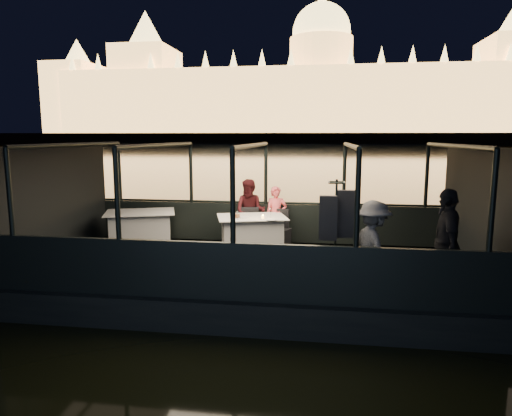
# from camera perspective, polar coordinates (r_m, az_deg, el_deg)

# --- Properties ---
(river_water) EXTENTS (500.00, 500.00, 0.00)m
(river_water) POSITION_cam_1_polar(r_m,az_deg,el_deg) (88.58, 7.43, 6.99)
(river_water) COLOR black
(river_water) RESTS_ON ground
(boat_hull) EXTENTS (8.60, 4.40, 1.00)m
(boat_hull) POSITION_cam_1_polar(r_m,az_deg,el_deg) (9.12, -0.36, -10.06)
(boat_hull) COLOR black
(boat_hull) RESTS_ON river_water
(boat_deck) EXTENTS (8.00, 4.00, 0.04)m
(boat_deck) POSITION_cam_1_polar(r_m,az_deg,el_deg) (8.98, -0.37, -7.16)
(boat_deck) COLOR black
(boat_deck) RESTS_ON boat_hull
(gunwale_port) EXTENTS (8.00, 0.08, 0.90)m
(gunwale_port) POSITION_cam_1_polar(r_m,az_deg,el_deg) (10.79, 1.21, -1.83)
(gunwale_port) COLOR black
(gunwale_port) RESTS_ON boat_deck
(gunwale_starboard) EXTENTS (8.00, 0.08, 0.90)m
(gunwale_starboard) POSITION_cam_1_polar(r_m,az_deg,el_deg) (6.95, -2.85, -7.97)
(gunwale_starboard) COLOR black
(gunwale_starboard) RESTS_ON boat_deck
(cabin_glass_port) EXTENTS (8.00, 0.02, 1.40)m
(cabin_glass_port) POSITION_cam_1_polar(r_m,az_deg,el_deg) (10.64, 1.23, 4.26)
(cabin_glass_port) COLOR #99B2B2
(cabin_glass_port) RESTS_ON gunwale_port
(cabin_glass_starboard) EXTENTS (8.00, 0.02, 1.40)m
(cabin_glass_starboard) POSITION_cam_1_polar(r_m,az_deg,el_deg) (6.71, -2.93, 1.47)
(cabin_glass_starboard) COLOR #99B2B2
(cabin_glass_starboard) RESTS_ON gunwale_starboard
(cabin_roof_glass) EXTENTS (8.00, 4.00, 0.02)m
(cabin_roof_glass) POSITION_cam_1_polar(r_m,az_deg,el_deg) (8.62, -0.38, 7.82)
(cabin_roof_glass) COLOR #99B2B2
(cabin_roof_glass) RESTS_ON boat_deck
(end_wall_fore) EXTENTS (0.02, 4.00, 2.30)m
(end_wall_fore) POSITION_cam_1_polar(r_m,az_deg,el_deg) (10.12, -23.39, 0.71)
(end_wall_fore) COLOR black
(end_wall_fore) RESTS_ON boat_deck
(end_wall_aft) EXTENTS (0.02, 4.00, 2.30)m
(end_wall_aft) POSITION_cam_1_polar(r_m,az_deg,el_deg) (9.04, 25.56, -0.33)
(end_wall_aft) COLOR black
(end_wall_aft) RESTS_ON boat_deck
(canopy_ribs) EXTENTS (8.00, 4.00, 2.30)m
(canopy_ribs) POSITION_cam_1_polar(r_m,az_deg,el_deg) (8.72, -0.38, 0.24)
(canopy_ribs) COLOR black
(canopy_ribs) RESTS_ON boat_deck
(embankment) EXTENTS (400.00, 140.00, 6.00)m
(embankment) POSITION_cam_1_polar(r_m,az_deg,el_deg) (218.54, 7.96, 8.38)
(embankment) COLOR #423D33
(embankment) RESTS_ON ground
(parliament_building) EXTENTS (220.00, 32.00, 60.00)m
(parliament_building) POSITION_cam_1_polar(r_m,az_deg,el_deg) (185.36, 8.09, 16.97)
(parliament_building) COLOR #F2D18C
(parliament_building) RESTS_ON embankment
(dining_table_central) EXTENTS (1.68, 1.41, 0.77)m
(dining_table_central) POSITION_cam_1_polar(r_m,az_deg,el_deg) (9.87, -0.53, -3.24)
(dining_table_central) COLOR beige
(dining_table_central) RESTS_ON boat_deck
(dining_table_aft) EXTENTS (1.79, 1.53, 0.80)m
(dining_table_aft) POSITION_cam_1_polar(r_m,az_deg,el_deg) (10.62, -14.21, -2.65)
(dining_table_aft) COLOR white
(dining_table_aft) RESTS_ON boat_deck
(chair_port_left) EXTENTS (0.49, 0.49, 0.86)m
(chair_port_left) POSITION_cam_1_polar(r_m,az_deg,el_deg) (10.32, -0.92, -2.34)
(chair_port_left) COLOR black
(chair_port_left) RESTS_ON boat_deck
(chair_port_right) EXTENTS (0.50, 0.50, 0.84)m
(chair_port_right) POSITION_cam_1_polar(r_m,az_deg,el_deg) (10.23, 3.04, -2.45)
(chair_port_right) COLOR black
(chair_port_right) RESTS_ON boat_deck
(coat_stand) EXTENTS (0.54, 0.45, 1.81)m
(coat_stand) POSITION_cam_1_polar(r_m,az_deg,el_deg) (7.36, 9.88, -3.52)
(coat_stand) COLOR black
(coat_stand) RESTS_ON boat_deck
(person_woman_coral) EXTENTS (0.52, 0.39, 1.34)m
(person_woman_coral) POSITION_cam_1_polar(r_m,az_deg,el_deg) (10.45, 2.54, -0.53)
(person_woman_coral) COLOR #EF575B
(person_woman_coral) RESTS_ON boat_deck
(person_man_maroon) EXTENTS (0.77, 0.63, 1.50)m
(person_man_maroon) POSITION_cam_1_polar(r_m,az_deg,el_deg) (10.53, -0.73, -0.45)
(person_man_maroon) COLOR #3B1014
(person_man_maroon) RESTS_ON boat_deck
(passenger_stripe) EXTENTS (0.89, 1.11, 1.50)m
(passenger_stripe) POSITION_cam_1_polar(r_m,az_deg,el_deg) (7.37, 14.46, -4.05)
(passenger_stripe) COLOR silver
(passenger_stripe) RESTS_ON boat_deck
(passenger_dark) EXTENTS (0.49, 1.03, 1.70)m
(passenger_dark) POSITION_cam_1_polar(r_m,az_deg,el_deg) (7.63, 22.66, -4.03)
(passenger_dark) COLOR black
(passenger_dark) RESTS_ON boat_deck
(wine_bottle) EXTENTS (0.09, 0.09, 0.33)m
(wine_bottle) POSITION_cam_1_polar(r_m,az_deg,el_deg) (9.47, -3.07, -0.52)
(wine_bottle) COLOR #123317
(wine_bottle) RESTS_ON dining_table_central
(bread_basket) EXTENTS (0.23, 0.23, 0.07)m
(bread_basket) POSITION_cam_1_polar(r_m,az_deg,el_deg) (9.67, -2.57, -0.98)
(bread_basket) COLOR brown
(bread_basket) RESTS_ON dining_table_central
(amber_candle) EXTENTS (0.05, 0.05, 0.07)m
(amber_candle) POSITION_cam_1_polar(r_m,az_deg,el_deg) (9.55, 0.83, -1.09)
(amber_candle) COLOR #FFB33F
(amber_candle) RESTS_ON dining_table_central
(plate_near) EXTENTS (0.29, 0.29, 0.01)m
(plate_near) POSITION_cam_1_polar(r_m,az_deg,el_deg) (9.40, 1.93, -1.46)
(plate_near) COLOR white
(plate_near) RESTS_ON dining_table_central
(plate_far) EXTENTS (0.32, 0.32, 0.02)m
(plate_far) POSITION_cam_1_polar(r_m,az_deg,el_deg) (9.68, -1.50, -1.14)
(plate_far) COLOR white
(plate_far) RESTS_ON dining_table_central
(wine_glass_white) EXTENTS (0.06, 0.06, 0.17)m
(wine_glass_white) POSITION_cam_1_polar(r_m,az_deg,el_deg) (9.41, -2.32, -0.91)
(wine_glass_white) COLOR silver
(wine_glass_white) RESTS_ON dining_table_central
(wine_glass_red) EXTENTS (0.08, 0.08, 0.19)m
(wine_glass_red) POSITION_cam_1_polar(r_m,az_deg,el_deg) (9.70, 1.80, -0.61)
(wine_glass_red) COLOR white
(wine_glass_red) RESTS_ON dining_table_central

